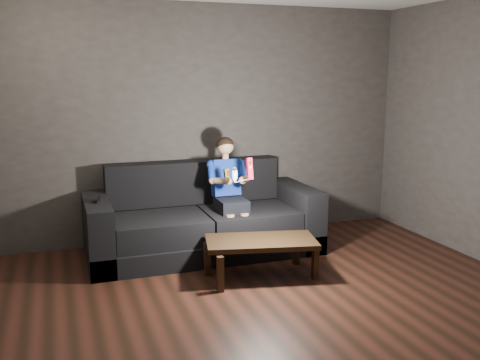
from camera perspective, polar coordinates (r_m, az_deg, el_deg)
name	(u,v)px	position (r m, az deg, el deg)	size (l,w,h in m)	color
floor	(288,326)	(4.29, 5.15, -15.25)	(5.00, 5.00, 0.00)	black
back_wall	(201,123)	(6.22, -4.22, 6.04)	(5.00, 0.04, 2.70)	#383330
sofa	(202,224)	(5.84, -4.05, -4.71)	(2.45, 1.06, 0.95)	black
child	(229,183)	(5.74, -1.22, -0.31)	(0.44, 0.55, 1.09)	black
wii_remote_red	(250,169)	(5.33, 1.04, 1.22)	(0.06, 0.08, 0.22)	red
nunchuk_white	(235,174)	(5.29, -0.59, 0.60)	(0.09, 0.11, 0.16)	white
wii_remote_black	(97,200)	(5.48, -15.05, -2.08)	(0.09, 0.17, 0.03)	black
coffee_table	(261,244)	(5.10, 2.25, -6.89)	(1.12, 0.73, 0.38)	black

